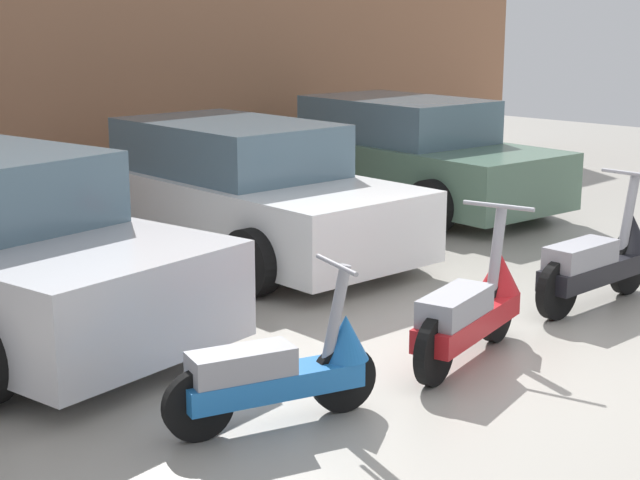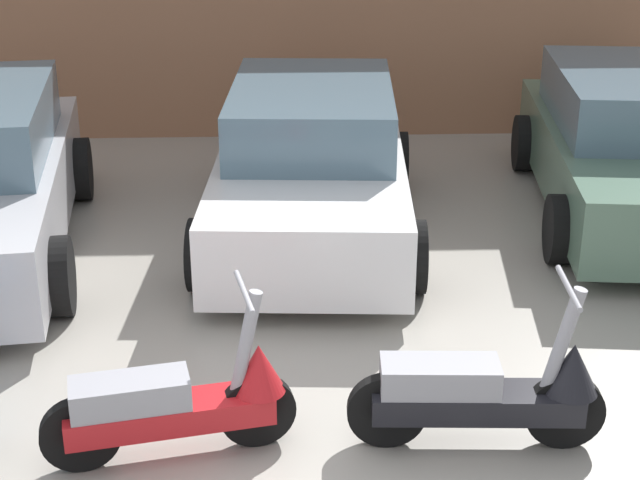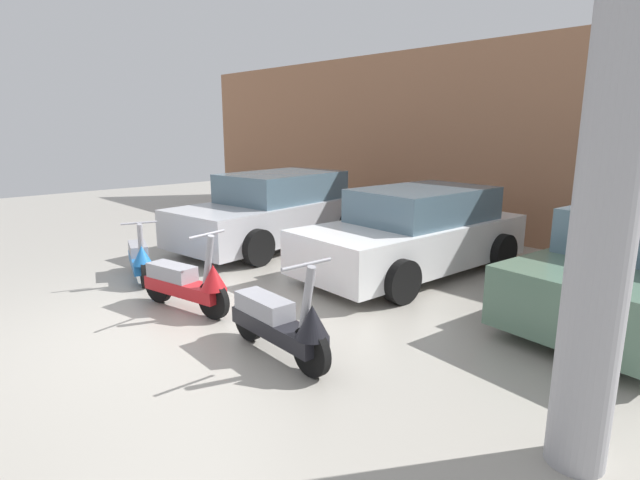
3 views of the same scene
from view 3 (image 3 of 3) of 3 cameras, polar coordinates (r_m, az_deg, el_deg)
The scene contains 8 objects.
ground_plane at distance 6.27m, azimuth -16.79°, elevation -9.57°, with size 28.00×28.00×0.00m, color #9E998E.
wall_back at distance 11.00m, azimuth 18.50°, elevation 10.54°, with size 19.60×0.12×4.03m, color #9E6B4C.
scooter_front_left at distance 8.21m, azimuth -19.88°, elevation -1.92°, with size 1.35×0.69×0.98m.
scooter_front_right at distance 6.62m, azimuth -14.91°, elevation -4.72°, with size 1.54×0.65×1.08m.
scooter_front_center at distance 5.14m, azimuth -4.46°, elevation -9.35°, with size 1.59×0.57×1.11m.
car_rear_left at distance 10.06m, azimuth -5.04°, elevation 3.38°, with size 2.42×4.40×1.43m.
car_rear_center at distance 8.22m, azimuth 10.82°, elevation 0.83°, with size 2.14×4.12×1.37m.
support_column_side at distance 3.62m, azimuth 30.22°, elevation 6.08°, with size 0.40×0.40×4.03m, color #99999E.
Camera 3 is at (5.26, -2.49, 2.33)m, focal length 28.00 mm.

